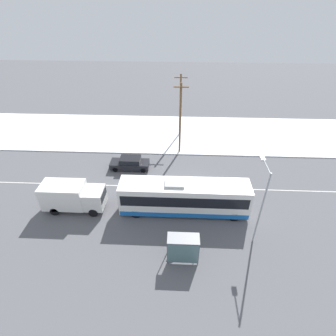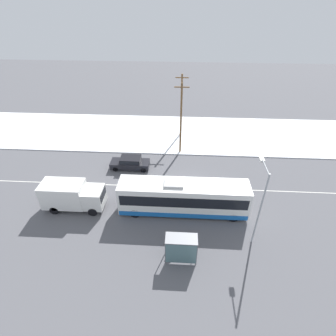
# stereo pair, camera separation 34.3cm
# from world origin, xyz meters

# --- Properties ---
(ground_plane) EXTENTS (120.00, 120.00, 0.00)m
(ground_plane) POSITION_xyz_m (0.00, 0.00, 0.00)
(ground_plane) COLOR #56565B
(snow_lot) EXTENTS (80.00, 12.31, 0.12)m
(snow_lot) POSITION_xyz_m (0.00, 13.09, 0.06)
(snow_lot) COLOR white
(snow_lot) RESTS_ON ground_plane
(lane_marking_center) EXTENTS (60.00, 0.12, 0.00)m
(lane_marking_center) POSITION_xyz_m (0.00, 0.00, 0.00)
(lane_marking_center) COLOR silver
(lane_marking_center) RESTS_ON ground_plane
(city_bus) EXTENTS (12.42, 2.57, 3.57)m
(city_bus) POSITION_xyz_m (-0.73, -3.67, 1.74)
(city_bus) COLOR white
(city_bus) RESTS_ON ground_plane
(box_truck) EXTENTS (6.02, 2.30, 2.96)m
(box_truck) POSITION_xyz_m (-11.72, -3.83, 1.63)
(box_truck) COLOR silver
(box_truck) RESTS_ON ground_plane
(sedan_car) EXTENTS (4.71, 1.80, 1.54)m
(sedan_car) POSITION_xyz_m (-7.27, 3.49, 0.84)
(sedan_car) COLOR black
(sedan_car) RESTS_ON ground_plane
(pedestrian_at_stop) EXTENTS (0.63, 0.28, 1.76)m
(pedestrian_at_stop) POSITION_xyz_m (-1.39, -8.31, 1.08)
(pedestrian_at_stop) COLOR #23232D
(pedestrian_at_stop) RESTS_ON ground_plane
(bus_shelter) EXTENTS (2.54, 1.20, 2.40)m
(bus_shelter) POSITION_xyz_m (-0.82, -9.52, 1.67)
(bus_shelter) COLOR gray
(bus_shelter) RESTS_ON ground_plane
(streetlamp) EXTENTS (0.36, 2.63, 7.41)m
(streetlamp) POSITION_xyz_m (5.38, -6.73, 4.68)
(streetlamp) COLOR #9EA3A8
(streetlamp) RESTS_ON ground_plane
(utility_pole_roadside) EXTENTS (1.80, 0.24, 9.36)m
(utility_pole_roadside) POSITION_xyz_m (-1.25, 7.70, 4.87)
(utility_pole_roadside) COLOR brown
(utility_pole_roadside) RESTS_ON ground_plane
(utility_pole_snowlot) EXTENTS (1.80, 0.24, 9.04)m
(utility_pole_snowlot) POSITION_xyz_m (-1.30, 12.77, 4.71)
(utility_pole_snowlot) COLOR brown
(utility_pole_snowlot) RESTS_ON ground_plane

